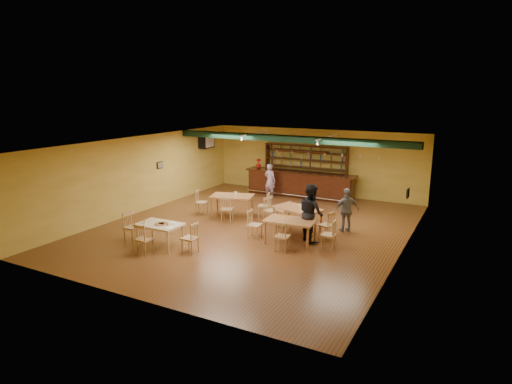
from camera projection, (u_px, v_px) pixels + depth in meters
The scene contains 22 objects.
floor at pixel (254, 228), 15.32m from camera, with size 12.00×12.00×0.00m, color #592E19.
ceiling_beam at pixel (288, 139), 17.08m from camera, with size 10.00×0.30×0.25m, color black.
track_rail_left at pixel (255, 134), 18.41m from camera, with size 0.05×2.50×0.05m, color silver.
track_rail_right at pixel (327, 137), 16.95m from camera, with size 0.05×2.50×0.05m, color silver.
ac_unit at pixel (207, 142), 20.60m from camera, with size 0.34×0.70×0.48m, color silver.
picture_left at pixel (160, 165), 18.07m from camera, with size 0.04×0.34×0.28m, color black.
picture_right at pixel (408, 193), 13.10m from camera, with size 0.04×0.34×0.28m, color black.
bar_counter at pixel (300, 184), 19.81m from camera, with size 5.13×0.85×1.13m, color black.
back_bar_hutch at pixel (305, 170), 20.23m from camera, with size 3.97×0.40×2.28m, color black.
poinsettia at pixel (259, 163), 20.60m from camera, with size 0.25×0.25×0.45m, color #B31510.
dining_table_a at pixel (232, 206), 16.79m from camera, with size 1.59×0.95×0.79m, color #966235.
dining_table_b at pixel (297, 219), 15.01m from camera, with size 1.60×0.96×0.80m, color #966235.
dining_table_d at pixel (290, 232), 13.70m from camera, with size 1.55×0.93×0.78m, color #966235.
near_table at pixel (160, 235), 13.42m from camera, with size 1.37×0.88×0.74m, color #C9B687.
pizza_tray at pixel (162, 224), 13.29m from camera, with size 0.40×0.40×0.01m, color silver.
parmesan_shaker at pixel (145, 221), 13.40m from camera, with size 0.07×0.07×0.11m, color #EAE5C6.
napkin_stack at pixel (172, 223), 13.35m from camera, with size 0.20×0.15×0.03m, color white.
pizza_server at pixel (167, 224), 13.27m from camera, with size 0.32×0.09×0.00m, color silver.
side_plate at pixel (169, 228), 12.92m from camera, with size 0.22×0.22×0.01m, color white.
patron_bar at pixel (270, 181), 19.56m from camera, with size 0.56×0.37×1.55m, color #7C4596.
patron_right_a at pixel (311, 213), 13.83m from camera, with size 0.90×0.70×1.86m, color black.
patron_right_b at pixel (347, 210), 14.79m from camera, with size 0.88×0.37×1.51m, color slate.
Camera 1 is at (6.92, -12.90, 4.69)m, focal length 30.70 mm.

